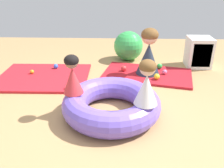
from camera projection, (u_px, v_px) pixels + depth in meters
ground_plane at (109, 116)px, 3.01m from camera, size 8.00×8.00×0.00m
gym_mat_near_right at (44, 77)px, 4.11m from camera, size 1.54×1.22×0.04m
gym_mat_near_left at (147, 74)px, 4.22m from camera, size 1.67×1.17×0.04m
inflatable_cushion at (111, 104)px, 2.99m from camera, size 1.24×1.24×0.31m
child_in_red at (72, 75)px, 2.83m from camera, size 0.32×0.32×0.48m
child_in_white at (147, 83)px, 2.58m from camera, size 0.37×0.37×0.52m
adult_seated at (149, 52)px, 4.04m from camera, size 0.55×0.55×0.80m
play_ball_teal at (68, 86)px, 3.63m from camera, size 0.08×0.08×0.08m
play_ball_blue at (56, 66)px, 4.40m from camera, size 0.09×0.09×0.09m
play_ball_yellow at (157, 77)px, 3.94m from camera, size 0.10×0.10×0.10m
play_ball_orange at (32, 72)px, 4.18m from camera, size 0.07×0.07×0.07m
play_ball_red at (124, 68)px, 4.28m from camera, size 0.10×0.10×0.10m
play_ball_green at (160, 66)px, 4.39m from camera, size 0.10×0.10×0.10m
play_ball_pink at (165, 72)px, 4.15m from camera, size 0.08×0.08×0.08m
exercise_ball_large at (128, 46)px, 4.87m from camera, size 0.59×0.59×0.59m
storage_cube at (199, 53)px, 4.51m from camera, size 0.44×0.44×0.56m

